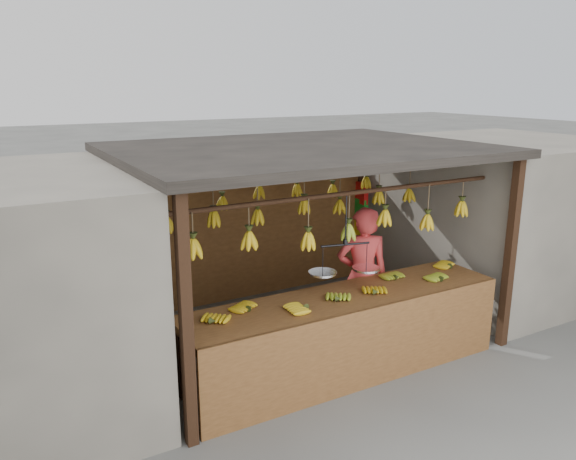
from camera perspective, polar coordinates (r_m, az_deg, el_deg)
ground at (r=7.35m, az=1.17°, el=-10.37°), size 80.00×80.00×0.00m
stall at (r=7.03m, az=-0.11°, el=5.35°), size 4.30×3.30×2.40m
neighbor_right at (r=9.25m, az=20.80°, el=1.49°), size 3.00×3.00×2.30m
counter at (r=6.08m, az=6.54°, el=-8.70°), size 3.68×0.84×0.96m
hanging_bananas at (r=6.82m, az=1.24°, el=2.09°), size 3.65×2.25×0.39m
balance_scale at (r=6.12m, az=5.79°, el=-3.78°), size 0.79×0.41×0.87m
vendor at (r=6.83m, az=7.55°, el=-4.71°), size 0.74×0.62×1.72m
bag_bundles at (r=9.11m, az=7.40°, el=1.04°), size 0.08×0.26×1.21m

